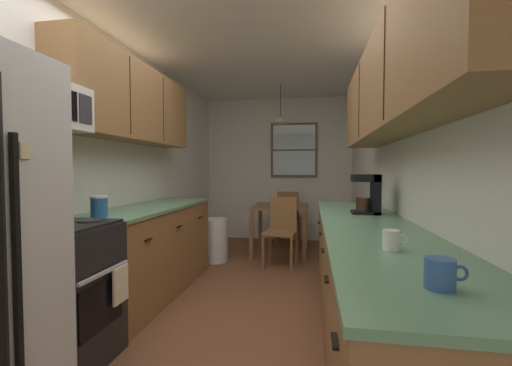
% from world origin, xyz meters
% --- Properties ---
extents(ground_plane, '(12.00, 12.00, 0.00)m').
position_xyz_m(ground_plane, '(0.00, 1.00, 0.00)').
color(ground_plane, brown).
extents(wall_left, '(0.10, 9.00, 2.55)m').
position_xyz_m(wall_left, '(-1.35, 1.00, 1.27)').
color(wall_left, white).
rests_on(wall_left, ground).
extents(wall_right, '(0.10, 9.00, 2.55)m').
position_xyz_m(wall_right, '(1.35, 1.00, 1.27)').
color(wall_right, white).
rests_on(wall_right, ground).
extents(wall_back, '(4.40, 0.10, 2.55)m').
position_xyz_m(wall_back, '(0.00, 3.65, 1.27)').
color(wall_back, white).
rests_on(wall_back, ground).
extents(ceiling_slab, '(4.40, 9.00, 0.08)m').
position_xyz_m(ceiling_slab, '(0.00, 1.00, 2.59)').
color(ceiling_slab, white).
extents(stove_range, '(0.66, 0.60, 1.10)m').
position_xyz_m(stove_range, '(-0.99, -0.52, 0.47)').
color(stove_range, black).
rests_on(stove_range, ground).
extents(microwave_over_range, '(0.39, 0.61, 0.30)m').
position_xyz_m(microwave_over_range, '(-1.11, -0.52, 1.68)').
color(microwave_over_range, white).
extents(counter_left, '(0.64, 1.91, 0.90)m').
position_xyz_m(counter_left, '(-1.00, 0.74, 0.45)').
color(counter_left, olive).
rests_on(counter_left, ground).
extents(upper_cabinets_left, '(0.33, 1.99, 0.75)m').
position_xyz_m(upper_cabinets_left, '(-1.14, 0.69, 1.92)').
color(upper_cabinets_left, olive).
extents(counter_right, '(0.64, 3.11, 0.90)m').
position_xyz_m(counter_right, '(1.00, -0.02, 0.45)').
color(counter_right, olive).
rests_on(counter_right, ground).
extents(upper_cabinets_right, '(0.33, 2.79, 0.63)m').
position_xyz_m(upper_cabinets_right, '(1.14, -0.07, 1.82)').
color(upper_cabinets_right, olive).
extents(dining_table, '(0.80, 0.87, 0.72)m').
position_xyz_m(dining_table, '(0.14, 2.61, 0.61)').
color(dining_table, brown).
rests_on(dining_table, ground).
extents(dining_chair_near, '(0.45, 0.45, 0.90)m').
position_xyz_m(dining_chair_near, '(0.22, 1.96, 0.50)').
color(dining_chair_near, olive).
rests_on(dining_chair_near, ground).
extents(dining_chair_far, '(0.40, 0.40, 0.90)m').
position_xyz_m(dining_chair_far, '(0.22, 3.25, 0.50)').
color(dining_chair_far, olive).
rests_on(dining_chair_far, ground).
extents(pendant_light, '(0.31, 0.31, 0.58)m').
position_xyz_m(pendant_light, '(0.14, 2.61, 2.02)').
color(pendant_light, black).
extents(back_window, '(0.83, 0.05, 0.97)m').
position_xyz_m(back_window, '(0.29, 3.58, 1.62)').
color(back_window, brown).
extents(trash_bin, '(0.34, 0.34, 0.59)m').
position_xyz_m(trash_bin, '(-0.70, 2.00, 0.30)').
color(trash_bin, white).
rests_on(trash_bin, ground).
extents(storage_canister, '(0.13, 0.13, 0.16)m').
position_xyz_m(storage_canister, '(-1.00, -0.07, 0.98)').
color(storage_canister, '#265999').
rests_on(storage_canister, counter_left).
extents(dish_towel, '(0.02, 0.16, 0.24)m').
position_xyz_m(dish_towel, '(-0.64, -0.37, 0.50)').
color(dish_towel, beige).
extents(coffee_maker, '(0.22, 0.18, 0.33)m').
position_xyz_m(coffee_maker, '(1.08, 0.48, 1.07)').
color(coffee_maker, black).
rests_on(coffee_maker, counter_right).
extents(mug_by_coffeemaker, '(0.11, 0.07, 0.09)m').
position_xyz_m(mug_by_coffeemaker, '(0.97, -0.78, 0.95)').
color(mug_by_coffeemaker, white).
rests_on(mug_by_coffeemaker, counter_right).
extents(mug_spare, '(0.13, 0.09, 0.09)m').
position_xyz_m(mug_spare, '(1.00, -1.27, 0.95)').
color(mug_spare, '#335999').
rests_on(mug_spare, counter_right).
extents(table_serving_bowl, '(0.21, 0.21, 0.06)m').
position_xyz_m(table_serving_bowl, '(0.13, 2.58, 0.75)').
color(table_serving_bowl, '#4C7299').
rests_on(table_serving_bowl, dining_table).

